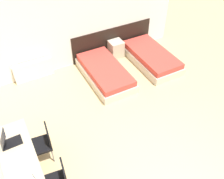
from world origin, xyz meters
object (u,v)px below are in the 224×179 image
bed_near_window (105,73)px  bed_near_door (151,57)px  nightstand (116,49)px  laptop (9,141)px  chair_near_laptop (43,142)px

bed_near_window → bed_near_door: bearing=0.0°
nightstand → laptop: laptop is taller
bed_near_door → nightstand: 1.09m
bed_near_door → laptop: size_ratio=5.33×
bed_near_window → laptop: bearing=-148.7°
chair_near_laptop → bed_near_window: bearing=43.7°
bed_near_window → laptop: 3.24m
bed_near_window → nightstand: size_ratio=3.63×
nightstand → chair_near_laptop: bearing=-140.3°
bed_near_door → nightstand: (-0.76, 0.77, 0.08)m
bed_near_window → bed_near_door: (1.53, 0.00, 0.00)m
nightstand → laptop: (-3.48, -2.42, 0.57)m
laptop → bed_near_door: bearing=20.2°
bed_near_window → laptop: (-2.71, -1.65, 0.65)m
bed_near_door → laptop: laptop is taller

